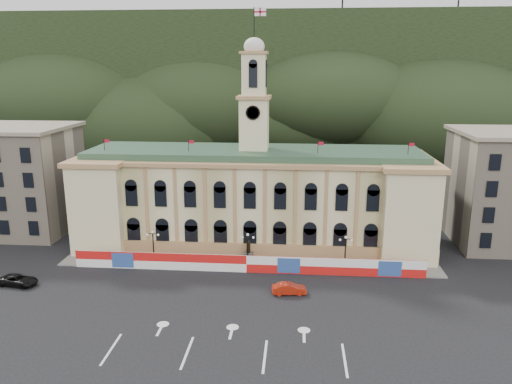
# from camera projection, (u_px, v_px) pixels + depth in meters

# --- Properties ---
(ground) EXTENTS (260.00, 260.00, 0.00)m
(ground) POSITION_uv_depth(u_px,v_px,m) (233.00, 325.00, 56.57)
(ground) COLOR black
(ground) RESTS_ON ground
(lane_markings) EXTENTS (26.00, 10.00, 0.02)m
(lane_markings) POSITION_uv_depth(u_px,v_px,m) (227.00, 349.00, 51.74)
(lane_markings) COLOR white
(lane_markings) RESTS_ON ground
(hill_ridge) EXTENTS (230.00, 80.00, 64.00)m
(hill_ridge) POSITION_uv_depth(u_px,v_px,m) (278.00, 93.00, 169.65)
(hill_ridge) COLOR black
(hill_ridge) RESTS_ON ground
(city_hall) EXTENTS (56.20, 17.60, 37.10)m
(city_hall) POSITION_uv_depth(u_px,v_px,m) (254.00, 197.00, 81.34)
(city_hall) COLOR beige
(city_hall) RESTS_ON ground
(side_building_left) EXTENTS (21.00, 17.00, 18.60)m
(side_building_left) POSITION_uv_depth(u_px,v_px,m) (12.00, 179.00, 87.60)
(side_building_left) COLOR #B8A58E
(side_building_left) RESTS_ON ground
(hoarding_fence) EXTENTS (50.00, 0.44, 2.50)m
(hoarding_fence) POSITION_uv_depth(u_px,v_px,m) (247.00, 264.00, 70.81)
(hoarding_fence) COLOR red
(hoarding_fence) RESTS_ON ground
(pavement) EXTENTS (56.00, 5.50, 0.16)m
(pavement) POSITION_uv_depth(u_px,v_px,m) (248.00, 264.00, 73.70)
(pavement) COLOR slate
(pavement) RESTS_ON ground
(statue) EXTENTS (1.40, 1.40, 3.72)m
(statue) POSITION_uv_depth(u_px,v_px,m) (249.00, 257.00, 73.67)
(statue) COLOR #595651
(statue) RESTS_ON ground
(lamp_left) EXTENTS (1.96, 0.44, 5.15)m
(lamp_left) POSITION_uv_depth(u_px,v_px,m) (153.00, 244.00, 73.36)
(lamp_left) COLOR black
(lamp_left) RESTS_ON ground
(lamp_center) EXTENTS (1.96, 0.44, 5.15)m
(lamp_center) POSITION_uv_depth(u_px,v_px,m) (248.00, 247.00, 72.24)
(lamp_center) COLOR black
(lamp_center) RESTS_ON ground
(lamp_right) EXTENTS (1.96, 0.44, 5.15)m
(lamp_right) POSITION_uv_depth(u_px,v_px,m) (345.00, 250.00, 71.12)
(lamp_right) COLOR black
(lamp_right) RESTS_ON ground
(red_sedan) EXTENTS (2.62, 4.82, 1.46)m
(red_sedan) POSITION_uv_depth(u_px,v_px,m) (289.00, 289.00, 64.08)
(red_sedan) COLOR #9F1C0B
(red_sedan) RESTS_ON ground
(black_suv) EXTENTS (3.93, 5.90, 1.44)m
(black_suv) POSITION_uv_depth(u_px,v_px,m) (18.00, 280.00, 66.65)
(black_suv) COLOR black
(black_suv) RESTS_ON ground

